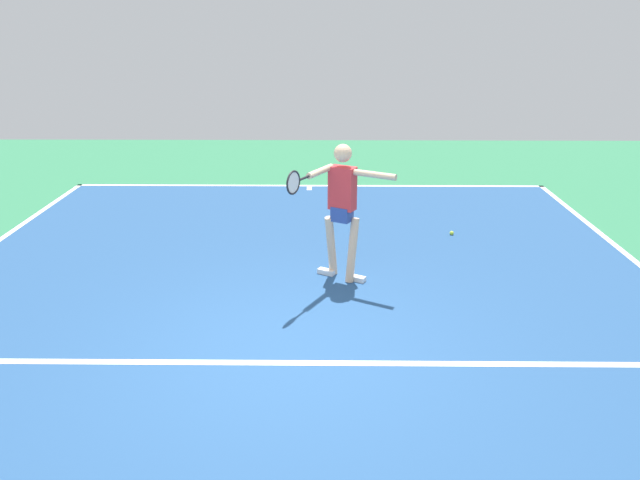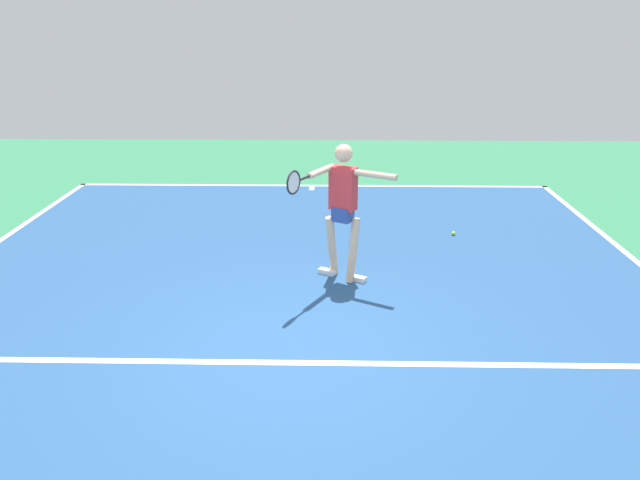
% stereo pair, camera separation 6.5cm
% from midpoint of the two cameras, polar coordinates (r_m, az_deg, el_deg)
% --- Properties ---
extents(ground_plane, '(23.56, 23.56, 0.00)m').
position_cam_midpoint_polar(ground_plane, '(6.73, -2.81, -10.08)').
color(ground_plane, '#2D754C').
extents(court_surface, '(9.85, 13.60, 0.00)m').
position_cam_midpoint_polar(court_surface, '(6.73, -2.81, -10.06)').
color(court_surface, navy).
rests_on(court_surface, ground_plane).
extents(court_line_baseline_near, '(9.85, 0.10, 0.01)m').
position_cam_midpoint_polar(court_line_baseline_near, '(13.01, -1.12, 5.06)').
color(court_line_baseline_near, white).
rests_on(court_line_baseline_near, ground_plane).
extents(court_line_service, '(7.38, 0.10, 0.01)m').
position_cam_midpoint_polar(court_line_service, '(6.49, -2.95, -11.30)').
color(court_line_service, white).
rests_on(court_line_service, ground_plane).
extents(court_line_centre_mark, '(0.10, 0.30, 0.01)m').
position_cam_midpoint_polar(court_line_centre_mark, '(12.81, -1.14, 4.83)').
color(court_line_centre_mark, white).
rests_on(court_line_centre_mark, ground_plane).
extents(tennis_player, '(1.35, 1.08, 1.85)m').
position_cam_midpoint_polar(tennis_player, '(8.04, 1.77, 3.49)').
color(tennis_player, beige).
rests_on(tennis_player, ground_plane).
extents(tennis_ball_near_service_line, '(0.07, 0.07, 0.07)m').
position_cam_midpoint_polar(tennis_ball_near_service_line, '(10.27, 11.93, 0.64)').
color(tennis_ball_near_service_line, '#C6E53D').
rests_on(tennis_ball_near_service_line, ground_plane).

